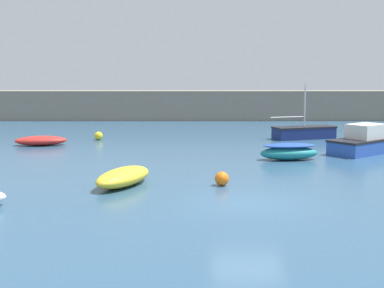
{
  "coord_description": "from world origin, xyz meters",
  "views": [
    {
      "loc": [
        -1.98,
        -18.4,
        4.6
      ],
      "look_at": [
        -1.86,
        10.86,
        0.6
      ],
      "focal_mm": 50.0,
      "sensor_mm": 36.0,
      "label": 1
    }
  ],
  "objects_px": {
    "open_tender_yellow": "(121,177)",
    "mooring_buoy_orange": "(220,179)",
    "sailboat_twin_hulled": "(302,132)",
    "mooring_buoy_yellow": "(96,136)",
    "rowboat_blue_near": "(38,141)",
    "rowboat_with_red_cover": "(287,151)",
    "motorboat_with_cabin": "(366,142)"
  },
  "relations": [
    {
      "from": "sailboat_twin_hulled",
      "to": "mooring_buoy_orange",
      "type": "height_order",
      "value": "sailboat_twin_hulled"
    },
    {
      "from": "motorboat_with_cabin",
      "to": "open_tender_yellow",
      "type": "bearing_deg",
      "value": 175.82
    },
    {
      "from": "mooring_buoy_yellow",
      "to": "open_tender_yellow",
      "type": "bearing_deg",
      "value": -76.34
    },
    {
      "from": "open_tender_yellow",
      "to": "mooring_buoy_yellow",
      "type": "xyz_separation_m",
      "value": [
        -3.52,
        14.5,
        -0.08
      ]
    },
    {
      "from": "open_tender_yellow",
      "to": "mooring_buoy_orange",
      "type": "height_order",
      "value": "open_tender_yellow"
    },
    {
      "from": "rowboat_blue_near",
      "to": "sailboat_twin_hulled",
      "type": "xyz_separation_m",
      "value": [
        17.14,
        3.33,
        0.14
      ]
    },
    {
      "from": "sailboat_twin_hulled",
      "to": "mooring_buoy_orange",
      "type": "relative_size",
      "value": 8.23
    },
    {
      "from": "rowboat_with_red_cover",
      "to": "rowboat_blue_near",
      "type": "bearing_deg",
      "value": -27.78
    },
    {
      "from": "rowboat_blue_near",
      "to": "mooring_buoy_yellow",
      "type": "distance_m",
      "value": 4.1
    },
    {
      "from": "rowboat_with_red_cover",
      "to": "rowboat_blue_near",
      "type": "height_order",
      "value": "rowboat_with_red_cover"
    },
    {
      "from": "mooring_buoy_orange",
      "to": "rowboat_blue_near",
      "type": "bearing_deg",
      "value": 131.94
    },
    {
      "from": "rowboat_blue_near",
      "to": "mooring_buoy_orange",
      "type": "bearing_deg",
      "value": -58.24
    },
    {
      "from": "rowboat_blue_near",
      "to": "sailboat_twin_hulled",
      "type": "bearing_deg",
      "value": 0.83
    },
    {
      "from": "mooring_buoy_yellow",
      "to": "rowboat_with_red_cover",
      "type": "bearing_deg",
      "value": -35.53
    },
    {
      "from": "rowboat_with_red_cover",
      "to": "motorboat_with_cabin",
      "type": "distance_m",
      "value": 5.6
    },
    {
      "from": "sailboat_twin_hulled",
      "to": "mooring_buoy_yellow",
      "type": "bearing_deg",
      "value": 164.07
    },
    {
      "from": "open_tender_yellow",
      "to": "mooring_buoy_orange",
      "type": "distance_m",
      "value": 3.99
    },
    {
      "from": "mooring_buoy_yellow",
      "to": "mooring_buoy_orange",
      "type": "relative_size",
      "value": 0.98
    },
    {
      "from": "open_tender_yellow",
      "to": "motorboat_with_cabin",
      "type": "distance_m",
      "value": 15.64
    },
    {
      "from": "mooring_buoy_yellow",
      "to": "rowboat_blue_near",
      "type": "bearing_deg",
      "value": -140.04
    },
    {
      "from": "rowboat_blue_near",
      "to": "sailboat_twin_hulled",
      "type": "height_order",
      "value": "sailboat_twin_hulled"
    },
    {
      "from": "motorboat_with_cabin",
      "to": "rowboat_blue_near",
      "type": "bearing_deg",
      "value": 132.42
    },
    {
      "from": "rowboat_with_red_cover",
      "to": "mooring_buoy_yellow",
      "type": "xyz_separation_m",
      "value": [
        -11.38,
        8.13,
        -0.15
      ]
    },
    {
      "from": "open_tender_yellow",
      "to": "motorboat_with_cabin",
      "type": "bearing_deg",
      "value": -32.26
    },
    {
      "from": "open_tender_yellow",
      "to": "mooring_buoy_yellow",
      "type": "relative_size",
      "value": 6.65
    },
    {
      "from": "rowboat_with_red_cover",
      "to": "mooring_buoy_orange",
      "type": "xyz_separation_m",
      "value": [
        -3.86,
        -6.37,
        -0.15
      ]
    },
    {
      "from": "open_tender_yellow",
      "to": "rowboat_with_red_cover",
      "type": "bearing_deg",
      "value": -28.01
    },
    {
      "from": "open_tender_yellow",
      "to": "mooring_buoy_orange",
      "type": "bearing_deg",
      "value": -67.03
    },
    {
      "from": "sailboat_twin_hulled",
      "to": "mooring_buoy_orange",
      "type": "bearing_deg",
      "value": -131.88
    },
    {
      "from": "motorboat_with_cabin",
      "to": "mooring_buoy_yellow",
      "type": "height_order",
      "value": "motorboat_with_cabin"
    },
    {
      "from": "mooring_buoy_yellow",
      "to": "mooring_buoy_orange",
      "type": "xyz_separation_m",
      "value": [
        7.51,
        -14.5,
        0.01
      ]
    },
    {
      "from": "rowboat_with_red_cover",
      "to": "sailboat_twin_hulled",
      "type": "distance_m",
      "value": 9.2
    }
  ]
}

